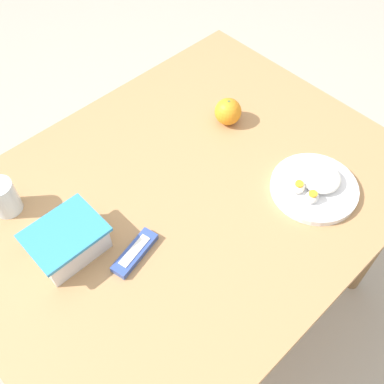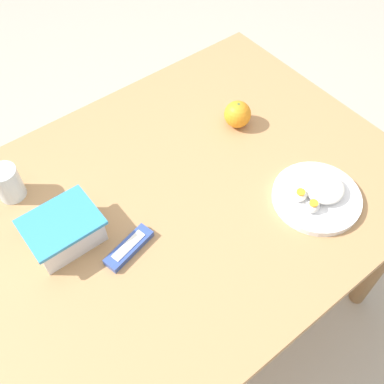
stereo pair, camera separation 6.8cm
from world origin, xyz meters
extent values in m
plane|color=#B2A899|center=(0.00, 0.00, 0.00)|extent=(10.00, 10.00, 0.00)
cube|color=#AD7F51|center=(0.00, 0.00, 0.71)|extent=(1.20, 0.92, 0.03)
cylinder|color=#936C45|center=(0.54, -0.40, 0.35)|extent=(0.06, 0.06, 0.70)
cylinder|color=#936C45|center=(0.54, 0.40, 0.35)|extent=(0.06, 0.06, 0.70)
cube|color=white|center=(-0.32, 0.06, 0.76)|extent=(0.16, 0.12, 0.07)
cube|color=beige|center=(-0.32, 0.06, 0.75)|extent=(0.15, 0.11, 0.05)
cube|color=#338CC6|center=(-0.32, 0.06, 0.80)|extent=(0.18, 0.14, 0.01)
ellipsoid|color=gray|center=(-0.37, 0.06, 0.77)|extent=(0.06, 0.05, 0.02)
ellipsoid|color=gray|center=(-0.32, 0.08, 0.77)|extent=(0.06, 0.05, 0.03)
ellipsoid|color=gray|center=(-0.28, 0.07, 0.77)|extent=(0.06, 0.06, 0.02)
sphere|color=orange|center=(0.28, 0.11, 0.77)|extent=(0.08, 0.08, 0.08)
cylinder|color=#4C662D|center=(0.28, 0.11, 0.81)|extent=(0.01, 0.01, 0.00)
cylinder|color=white|center=(0.25, -0.23, 0.74)|extent=(0.23, 0.23, 0.02)
ellipsoid|color=white|center=(0.27, -0.23, 0.76)|extent=(0.11, 0.11, 0.03)
ellipsoid|color=white|center=(0.21, -0.26, 0.76)|extent=(0.04, 0.03, 0.03)
cylinder|color=#F4A823|center=(0.21, -0.26, 0.77)|extent=(0.02, 0.02, 0.01)
ellipsoid|color=white|center=(0.21, -0.21, 0.76)|extent=(0.04, 0.03, 0.03)
cylinder|color=#F4A823|center=(0.21, -0.21, 0.77)|extent=(0.02, 0.02, 0.01)
cube|color=#334C9E|center=(-0.22, -0.06, 0.74)|extent=(0.14, 0.07, 0.02)
cube|color=white|center=(-0.22, -0.06, 0.75)|extent=(0.10, 0.04, 0.00)
cylinder|color=silver|center=(-0.37, 0.28, 0.78)|extent=(0.07, 0.07, 0.10)
camera|label=1|loc=(-0.49, -0.54, 1.69)|focal=42.00mm
camera|label=2|loc=(-0.43, -0.58, 1.69)|focal=42.00mm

